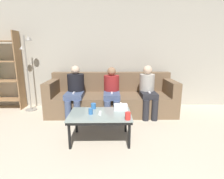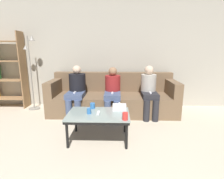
{
  "view_description": "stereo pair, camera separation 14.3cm",
  "coord_description": "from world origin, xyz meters",
  "px_view_note": "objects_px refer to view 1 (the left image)",
  "views": [
    {
      "loc": [
        -0.05,
        -0.36,
        1.41
      ],
      "look_at": [
        0.0,
        2.82,
        0.68
      ],
      "focal_mm": 28.0,
      "sensor_mm": 36.0,
      "label": 1
    },
    {
      "loc": [
        0.09,
        -0.36,
        1.41
      ],
      "look_at": [
        0.0,
        2.82,
        0.68
      ],
      "focal_mm": 28.0,
      "sensor_mm": 36.0,
      "label": 2
    }
  ],
  "objects_px": {
    "coffee_table": "(100,116)",
    "seated_person_mid_right": "(148,89)",
    "game_remote": "(100,113)",
    "couch": "(112,98)",
    "cup_far_center": "(93,106)",
    "standing_lamp": "(28,66)",
    "cup_near_left": "(128,116)",
    "cup_near_right": "(91,111)",
    "tissue_box": "(121,107)",
    "seated_person_left_end": "(75,89)",
    "seated_person_mid_left": "(112,90)"
  },
  "relations": [
    {
      "from": "game_remote",
      "to": "seated_person_left_end",
      "type": "height_order",
      "value": "seated_person_left_end"
    },
    {
      "from": "cup_far_center",
      "to": "seated_person_mid_right",
      "type": "distance_m",
      "value": 1.38
    },
    {
      "from": "cup_far_center",
      "to": "seated_person_mid_left",
      "type": "relative_size",
      "value": 0.09
    },
    {
      "from": "cup_far_center",
      "to": "seated_person_mid_right",
      "type": "relative_size",
      "value": 0.09
    },
    {
      "from": "cup_near_left",
      "to": "cup_far_center",
      "type": "relative_size",
      "value": 1.16
    },
    {
      "from": "cup_near_right",
      "to": "seated_person_left_end",
      "type": "height_order",
      "value": "seated_person_left_end"
    },
    {
      "from": "seated_person_mid_right",
      "to": "cup_near_right",
      "type": "bearing_deg",
      "value": -135.61
    },
    {
      "from": "cup_near_left",
      "to": "cup_near_right",
      "type": "distance_m",
      "value": 0.59
    },
    {
      "from": "cup_near_left",
      "to": "seated_person_mid_left",
      "type": "relative_size",
      "value": 0.1
    },
    {
      "from": "game_remote",
      "to": "seated_person_mid_left",
      "type": "height_order",
      "value": "seated_person_mid_left"
    },
    {
      "from": "cup_near_left",
      "to": "cup_near_right",
      "type": "bearing_deg",
      "value": 157.72
    },
    {
      "from": "game_remote",
      "to": "seated_person_mid_left",
      "type": "xyz_separation_m",
      "value": [
        0.2,
        1.05,
        0.11
      ]
    },
    {
      "from": "cup_far_center",
      "to": "standing_lamp",
      "type": "distance_m",
      "value": 2.07
    },
    {
      "from": "couch",
      "to": "coffee_table",
      "type": "xyz_separation_m",
      "value": [
        -0.2,
        -1.29,
        0.08
      ]
    },
    {
      "from": "couch",
      "to": "tissue_box",
      "type": "bearing_deg",
      "value": -83.26
    },
    {
      "from": "cup_near_right",
      "to": "seated_person_mid_left",
      "type": "xyz_separation_m",
      "value": [
        0.34,
        1.07,
        0.08
      ]
    },
    {
      "from": "cup_near_left",
      "to": "seated_person_mid_right",
      "type": "distance_m",
      "value": 1.44
    },
    {
      "from": "coffee_table",
      "to": "seated_person_left_end",
      "type": "relative_size",
      "value": 0.89
    },
    {
      "from": "cup_near_left",
      "to": "tissue_box",
      "type": "xyz_separation_m",
      "value": [
        -0.08,
        0.4,
        -0.0
      ]
    },
    {
      "from": "seated_person_left_end",
      "to": "seated_person_mid_left",
      "type": "relative_size",
      "value": 1.03
    },
    {
      "from": "couch",
      "to": "game_remote",
      "type": "height_order",
      "value": "couch"
    },
    {
      "from": "cup_near_left",
      "to": "standing_lamp",
      "type": "xyz_separation_m",
      "value": [
        -2.11,
        1.69,
        0.57
      ]
    },
    {
      "from": "coffee_table",
      "to": "seated_person_mid_right",
      "type": "bearing_deg",
      "value": 47.82
    },
    {
      "from": "cup_near_left",
      "to": "seated_person_mid_left",
      "type": "bearing_deg",
      "value": 99.21
    },
    {
      "from": "cup_near_right",
      "to": "game_remote",
      "type": "xyz_separation_m",
      "value": [
        0.14,
        0.02,
        -0.04
      ]
    },
    {
      "from": "game_remote",
      "to": "cup_near_right",
      "type": "bearing_deg",
      "value": -172.42
    },
    {
      "from": "game_remote",
      "to": "couch",
      "type": "bearing_deg",
      "value": 81.4
    },
    {
      "from": "standing_lamp",
      "to": "couch",
      "type": "bearing_deg",
      "value": -4.49
    },
    {
      "from": "coffee_table",
      "to": "seated_person_left_end",
      "type": "xyz_separation_m",
      "value": [
        -0.58,
        1.07,
        0.19
      ]
    },
    {
      "from": "game_remote",
      "to": "seated_person_mid_right",
      "type": "distance_m",
      "value": 1.46
    },
    {
      "from": "cup_far_center",
      "to": "cup_near_left",
      "type": "bearing_deg",
      "value": -42.13
    },
    {
      "from": "coffee_table",
      "to": "cup_near_right",
      "type": "xyz_separation_m",
      "value": [
        -0.14,
        -0.02,
        0.09
      ]
    },
    {
      "from": "tissue_box",
      "to": "cup_near_right",
      "type": "bearing_deg",
      "value": -159.31
    },
    {
      "from": "cup_near_left",
      "to": "standing_lamp",
      "type": "relative_size",
      "value": 0.06
    },
    {
      "from": "couch",
      "to": "cup_near_right",
      "type": "relative_size",
      "value": 30.73
    },
    {
      "from": "seated_person_mid_left",
      "to": "cup_near_left",
      "type": "bearing_deg",
      "value": -80.79
    },
    {
      "from": "standing_lamp",
      "to": "seated_person_left_end",
      "type": "xyz_separation_m",
      "value": [
        1.12,
        -0.37,
        -0.47
      ]
    },
    {
      "from": "couch",
      "to": "seated_person_left_end",
      "type": "bearing_deg",
      "value": -164.2
    },
    {
      "from": "cup_far_center",
      "to": "seated_person_mid_right",
      "type": "xyz_separation_m",
      "value": [
        1.1,
        0.84,
        0.09
      ]
    },
    {
      "from": "coffee_table",
      "to": "seated_person_mid_left",
      "type": "distance_m",
      "value": 1.08
    },
    {
      "from": "seated_person_mid_right",
      "to": "tissue_box",
      "type": "bearing_deg",
      "value": -125.14
    },
    {
      "from": "couch",
      "to": "cup_far_center",
      "type": "bearing_deg",
      "value": -106.72
    },
    {
      "from": "game_remote",
      "to": "seated_person_mid_right",
      "type": "height_order",
      "value": "seated_person_mid_right"
    },
    {
      "from": "tissue_box",
      "to": "seated_person_left_end",
      "type": "relative_size",
      "value": 0.2
    },
    {
      "from": "cup_near_right",
      "to": "tissue_box",
      "type": "xyz_separation_m",
      "value": [
        0.47,
        0.18,
        0.01
      ]
    },
    {
      "from": "coffee_table",
      "to": "seated_person_left_end",
      "type": "distance_m",
      "value": 1.24
    },
    {
      "from": "cup_far_center",
      "to": "standing_lamp",
      "type": "bearing_deg",
      "value": 142.65
    },
    {
      "from": "seated_person_mid_right",
      "to": "couch",
      "type": "bearing_deg",
      "value": 164.22
    },
    {
      "from": "game_remote",
      "to": "seated_person_mid_right",
      "type": "xyz_separation_m",
      "value": [
        0.97,
        1.07,
        0.13
      ]
    },
    {
      "from": "cup_far_center",
      "to": "seated_person_mid_left",
      "type": "xyz_separation_m",
      "value": [
        0.32,
        0.82,
        0.08
      ]
    }
  ]
}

